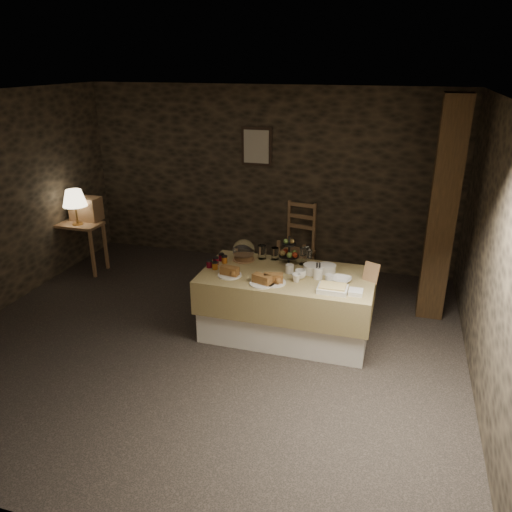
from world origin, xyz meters
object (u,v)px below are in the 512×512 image
(buffet_table, at_px, (287,300))
(timber_column, at_px, (442,212))
(table_lamp, at_px, (74,198))
(chair, at_px, (297,240))
(fruit_stand, at_px, (289,253))
(console_table, at_px, (78,232))
(wine_rack, at_px, (86,209))

(buffet_table, distance_m, timber_column, 2.05)
(buffet_table, height_order, table_lamp, table_lamp)
(table_lamp, bearing_deg, chair, 19.07)
(timber_column, bearing_deg, fruit_stand, -157.58)
(chair, bearing_deg, console_table, -151.62)
(console_table, xyz_separation_m, timber_column, (4.88, 0.05, 0.70))
(console_table, bearing_deg, timber_column, 0.56)
(timber_column, distance_m, fruit_stand, 1.81)
(buffet_table, relative_size, timber_column, 0.72)
(table_lamp, bearing_deg, fruit_stand, -10.16)
(table_lamp, relative_size, timber_column, 0.19)
(chair, distance_m, timber_column, 2.25)
(buffet_table, bearing_deg, wine_rack, 161.10)
(wine_rack, distance_m, timber_column, 4.85)
(console_table, relative_size, wine_rack, 1.74)
(buffet_table, bearing_deg, fruit_stand, 100.08)
(wine_rack, relative_size, fruit_stand, 1.29)
(console_table, xyz_separation_m, table_lamp, (0.05, -0.05, 0.51))
(console_table, distance_m, table_lamp, 0.51)
(table_lamp, bearing_deg, console_table, 135.00)
(buffet_table, relative_size, console_table, 2.56)
(console_table, bearing_deg, fruit_stand, -10.86)
(fruit_stand, bearing_deg, table_lamp, 169.84)
(wine_rack, bearing_deg, timber_column, -1.57)
(chair, bearing_deg, buffet_table, -70.90)
(console_table, bearing_deg, chair, 17.92)
(timber_column, bearing_deg, console_table, -179.44)
(buffet_table, xyz_separation_m, fruit_stand, (-0.06, 0.31, 0.44))
(timber_column, relative_size, fruit_stand, 7.97)
(wine_rack, bearing_deg, console_table, -105.52)
(fruit_stand, bearing_deg, timber_column, 22.42)
(table_lamp, bearing_deg, buffet_table, -15.20)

